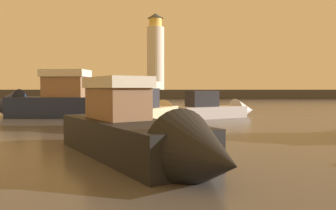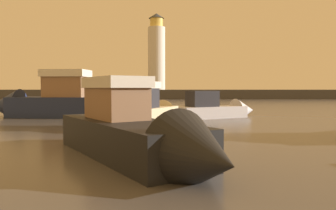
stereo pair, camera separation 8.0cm
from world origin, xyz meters
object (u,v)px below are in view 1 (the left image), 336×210
at_px(lighthouse, 156,54).
at_px(motorboat_0, 150,111).
at_px(motorboat_5, 45,101).
at_px(motorboat_2, 220,109).
at_px(motorboat_1, 142,135).

xyz_separation_m(lighthouse, motorboat_0, (1.01, -48.03, -8.16)).
relative_size(lighthouse, motorboat_5, 1.70).
bearing_deg(motorboat_2, motorboat_1, -107.93).
relative_size(motorboat_2, motorboat_5, 0.73).
bearing_deg(motorboat_5, motorboat_0, -35.70).
bearing_deg(motorboat_1, lighthouse, 91.17).
bearing_deg(motorboat_0, motorboat_2, 47.60).
height_order(lighthouse, motorboat_5, lighthouse).
distance_m(motorboat_1, motorboat_2, 15.18).
bearing_deg(motorboat_0, lighthouse, 91.20).
distance_m(motorboat_2, motorboat_5, 12.77).
bearing_deg(lighthouse, motorboat_0, -88.80).
xyz_separation_m(motorboat_1, motorboat_2, (4.67, 14.45, -0.17)).
bearing_deg(motorboat_1, motorboat_0, 91.01).
bearing_deg(motorboat_1, motorboat_2, 72.07).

